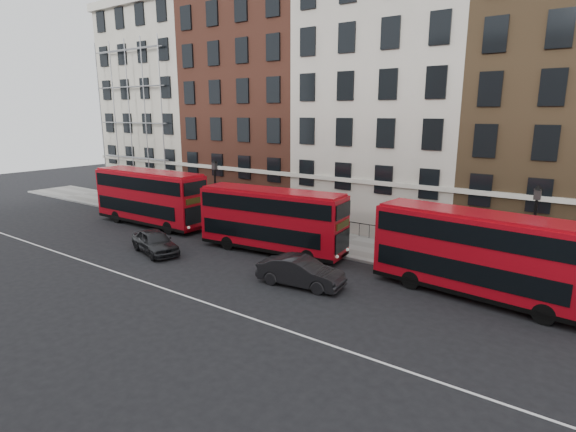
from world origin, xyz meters
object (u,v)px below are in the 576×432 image
Objects in this scene: bus_a at (149,196)px; car_front at (301,272)px; bus_b at (271,219)px; bus_c at (478,253)px; car_rear at (155,242)px.

bus_a is 17.88m from car_front.
bus_c is (12.79, 0.01, 0.06)m from bus_b.
car_rear is 10.97m from car_front.
bus_c reaches higher than car_front.
bus_a is 2.37× the size of car_rear.
bus_b is 7.78m from car_rear.
bus_b is 6.37m from car_front.
bus_a is at bearing 70.18° from car_rear.
bus_a is at bearing -174.71° from bus_c.
bus_a reaches higher than car_front.
bus_c is at bearing -0.76° from bus_a.
bus_a is at bearing 173.89° from bus_b.
bus_a is 1.05× the size of bus_b.
bus_c is (25.29, 0.00, -0.09)m from bus_a.
bus_b is 12.79m from bus_c.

